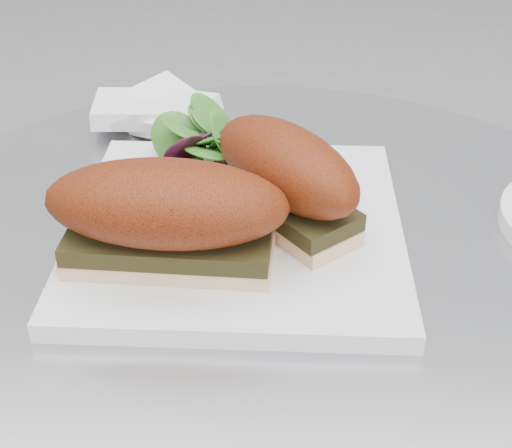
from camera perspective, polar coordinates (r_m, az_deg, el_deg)
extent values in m
cylinder|color=#ADB0B4|center=(0.55, 0.68, -4.47)|extent=(0.70, 0.70, 0.02)
cube|color=white|center=(0.58, -1.45, -0.33)|extent=(0.27, 0.27, 0.02)
cube|color=beige|center=(0.53, -6.85, -2.39)|extent=(0.15, 0.07, 0.01)
cube|color=black|center=(0.52, -6.95, -1.20)|extent=(0.15, 0.07, 0.01)
ellipsoid|color=maroon|center=(0.51, -7.19, 1.66)|extent=(0.18, 0.08, 0.06)
cube|color=beige|center=(0.57, 2.29, 0.88)|extent=(0.12, 0.13, 0.01)
cube|color=black|center=(0.56, 2.32, 2.02)|extent=(0.12, 0.13, 0.01)
ellipsoid|color=maroon|center=(0.55, 2.40, 4.76)|extent=(0.15, 0.16, 0.06)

